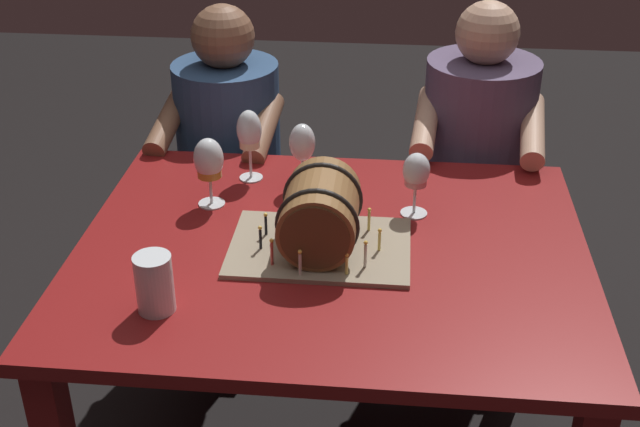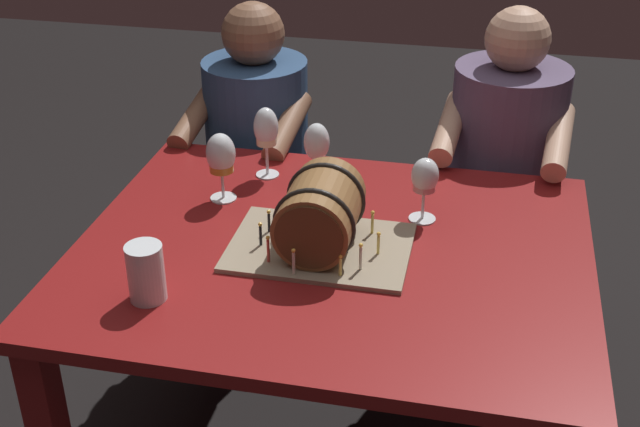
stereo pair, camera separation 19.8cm
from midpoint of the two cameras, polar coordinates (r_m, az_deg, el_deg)
dining_table at (r=2.10m, az=3.51°, el=-4.95°), size 1.25×1.02×0.75m
barrel_cake at (r=1.98m, az=2.85°, el=-0.38°), size 0.44×0.31×0.20m
wine_glass_empty at (r=2.27m, az=2.27°, el=4.74°), size 0.07×0.07×0.18m
wine_glass_amber at (r=2.20m, az=-4.23°, el=3.82°), size 0.08×0.08×0.19m
wine_glass_rose at (r=2.13m, az=9.81°, el=2.29°), size 0.07×0.07×0.17m
wine_glass_white at (r=2.32m, az=-1.26°, el=5.64°), size 0.07×0.07×0.21m
beer_pint at (r=1.84m, az=-8.78°, el=-4.21°), size 0.08×0.08×0.13m
person_seated_left at (r=2.84m, az=-2.23°, el=2.11°), size 0.39×0.48×1.14m
person_seated_right at (r=2.77m, az=14.10°, el=0.85°), size 0.41×0.50×1.18m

